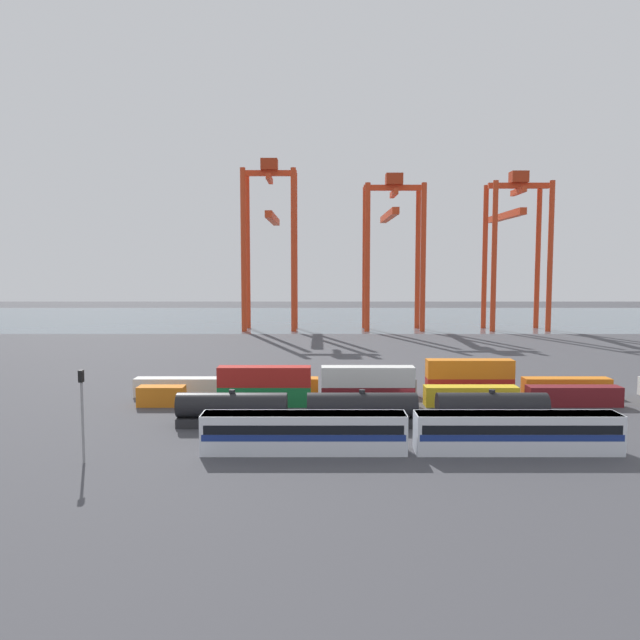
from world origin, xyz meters
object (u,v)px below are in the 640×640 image
at_px(gantry_crane_central, 393,235).
at_px(passenger_train, 411,431).
at_px(shipping_container_10, 373,387).
at_px(gantry_crane_west, 271,230).
at_px(gantry_crane_east, 515,234).
at_px(freight_tank_row, 363,409).
at_px(signal_mast, 83,404).

bearing_deg(gantry_crane_central, passenger_train, -95.86).
xyz_separation_m(shipping_container_10, gantry_crane_west, (-21.93, 95.16, 27.75)).
xyz_separation_m(gantry_crane_west, gantry_crane_central, (35.89, 0.32, -1.32)).
bearing_deg(gantry_crane_east, gantry_crane_central, 179.51).
relative_size(freight_tank_row, gantry_crane_east, 0.92).
bearing_deg(freight_tank_row, gantry_crane_central, 81.58).
distance_m(passenger_train, signal_mast, 31.04).
distance_m(gantry_crane_central, gantry_crane_east, 35.90).
bearing_deg(gantry_crane_central, gantry_crane_east, -0.49).
relative_size(passenger_train, gantry_crane_west, 0.83).
bearing_deg(shipping_container_10, gantry_crane_east, 62.35).
bearing_deg(gantry_crane_east, gantry_crane_west, -179.99).
distance_m(gantry_crane_west, gantry_crane_central, 35.92).
relative_size(signal_mast, shipping_container_10, 0.72).
xyz_separation_m(passenger_train, signal_mast, (-30.68, -3.30, 3.41)).
bearing_deg(passenger_train, gantry_crane_west, 100.92).
relative_size(shipping_container_10, gantry_crane_west, 0.25).
bearing_deg(shipping_container_10, gantry_crane_west, 102.98).
height_order(freight_tank_row, signal_mast, signal_mast).
bearing_deg(gantry_crane_east, freight_tank_row, -115.18).
bearing_deg(gantry_crane_west, gantry_crane_east, 0.01).
xyz_separation_m(freight_tank_row, signal_mast, (-26.60, -13.09, 3.58)).
xyz_separation_m(passenger_train, freight_tank_row, (-4.07, 9.78, -0.16)).
bearing_deg(freight_tank_row, shipping_container_10, 81.00).
height_order(passenger_train, signal_mast, signal_mast).
xyz_separation_m(passenger_train, gantry_crane_east, (48.38, 121.37, 25.72)).
relative_size(passenger_train, signal_mast, 4.68).
bearing_deg(passenger_train, freight_tank_row, 112.60).
distance_m(shipping_container_10, gantry_crane_central, 100.05).
relative_size(passenger_train, gantry_crane_east, 0.89).
height_order(shipping_container_10, gantry_crane_central, gantry_crane_central).
xyz_separation_m(freight_tank_row, gantry_crane_west, (-19.33, 111.57, 27.07)).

